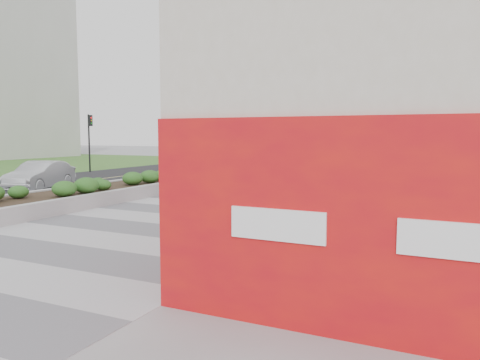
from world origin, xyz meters
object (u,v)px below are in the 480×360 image
object	(u,v)px
planter	(116,187)
car_silver	(40,176)
skateboarder	(299,179)
car_dark	(205,161)
traffic_signal_near	(202,134)
traffic_signal_far	(90,134)

from	to	relation	value
planter	car_silver	distance (m)	5.07
car_silver	skateboarder	bearing A→B (deg)	0.03
planter	car_dark	size ratio (longest dim) A/B	3.39
traffic_signal_near	skateboarder	bearing A→B (deg)	-35.81
traffic_signal_near	car_dark	size ratio (longest dim) A/B	0.79
traffic_signal_far	traffic_signal_near	bearing A→B (deg)	3.11
skateboarder	car_dark	distance (m)	15.18
planter	traffic_signal_far	world-z (taller)	traffic_signal_far
planter	skateboarder	world-z (taller)	skateboarder
skateboarder	car_dark	bearing A→B (deg)	120.13
traffic_signal_far	car_silver	bearing A→B (deg)	-58.73
planter	skateboarder	distance (m)	8.20
traffic_signal_far	car_dark	distance (m)	8.62
car_silver	planter	bearing A→B (deg)	-21.19
traffic_signal_far	car_silver	distance (m)	11.51
car_dark	traffic_signal_near	bearing A→B (deg)	-74.40
planter	car_silver	xyz separation A→B (m)	(-5.05, 0.32, 0.30)
skateboarder	car_silver	xyz separation A→B (m)	(-12.11, -3.84, -0.00)
traffic_signal_far	planter	bearing A→B (deg)	-42.46
skateboarder	car_dark	xyz separation A→B (m)	(-10.99, 10.46, 0.05)
car_silver	car_dark	world-z (taller)	car_dark
traffic_signal_near	traffic_signal_far	bearing A→B (deg)	-176.89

